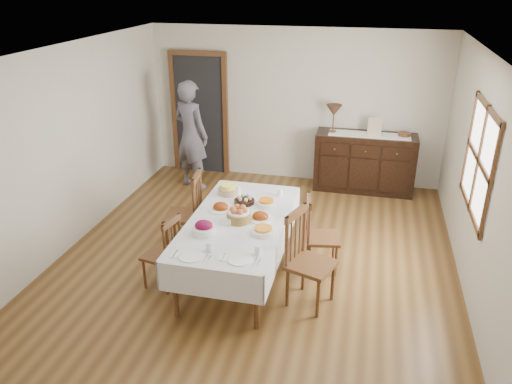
% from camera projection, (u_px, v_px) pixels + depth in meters
% --- Properties ---
extents(ground, '(6.00, 6.00, 0.00)m').
position_uv_depth(ground, '(254.00, 263.00, 6.35)').
color(ground, brown).
extents(room_shell, '(5.02, 6.02, 2.65)m').
position_uv_depth(room_shell, '(250.00, 129.00, 6.09)').
color(room_shell, white).
rests_on(room_shell, ground).
extents(dining_table, '(1.12, 2.20, 0.76)m').
position_uv_depth(dining_table, '(238.00, 226.00, 5.85)').
color(dining_table, silver).
rests_on(dining_table, ground).
extents(chair_left_near, '(0.43, 0.43, 0.90)m').
position_uv_depth(chair_left_near, '(164.00, 252.00, 5.72)').
color(chair_left_near, '#513019').
rests_on(chair_left_near, ground).
extents(chair_left_far, '(0.50, 0.50, 1.08)m').
position_uv_depth(chair_left_far, '(187.00, 211.00, 6.48)').
color(chair_left_far, '#513019').
rests_on(chair_left_far, ground).
extents(chair_right_near, '(0.58, 0.58, 1.10)m').
position_uv_depth(chair_right_near, '(307.00, 258.00, 5.40)').
color(chair_right_near, '#513019').
rests_on(chair_right_near, ground).
extents(chair_right_far, '(0.46, 0.46, 0.96)m').
position_uv_depth(chair_right_far, '(319.00, 234.00, 6.05)').
color(chair_right_far, '#513019').
rests_on(chair_right_far, ground).
extents(sideboard, '(1.63, 0.59, 0.98)m').
position_uv_depth(sideboard, '(364.00, 162.00, 8.31)').
color(sideboard, black).
rests_on(sideboard, ground).
extents(person, '(0.71, 0.60, 1.95)m').
position_uv_depth(person, '(191.00, 132.00, 8.25)').
color(person, '#565460').
rests_on(person, ground).
extents(bread_basket, '(0.28, 0.28, 0.19)m').
position_uv_depth(bread_basket, '(239.00, 215.00, 5.74)').
color(bread_basket, brown).
rests_on(bread_basket, dining_table).
extents(egg_basket, '(0.25, 0.25, 0.10)m').
position_uv_depth(egg_basket, '(244.00, 201.00, 6.21)').
color(egg_basket, black).
rests_on(egg_basket, dining_table).
extents(ham_platter_a, '(0.30, 0.30, 0.11)m').
position_uv_depth(ham_platter_a, '(221.00, 208.00, 6.03)').
color(ham_platter_a, white).
rests_on(ham_platter_a, dining_table).
extents(ham_platter_b, '(0.29, 0.29, 0.11)m').
position_uv_depth(ham_platter_b, '(260.00, 217.00, 5.80)').
color(ham_platter_b, white).
rests_on(ham_platter_b, dining_table).
extents(beet_bowl, '(0.26, 0.26, 0.16)m').
position_uv_depth(beet_bowl, '(204.00, 228.00, 5.47)').
color(beet_bowl, white).
rests_on(beet_bowl, dining_table).
extents(carrot_bowl, '(0.23, 0.23, 0.09)m').
position_uv_depth(carrot_bowl, '(266.00, 203.00, 6.12)').
color(carrot_bowl, white).
rests_on(carrot_bowl, dining_table).
extents(pineapple_bowl, '(0.26, 0.26, 0.13)m').
position_uv_depth(pineapple_bowl, '(228.00, 190.00, 6.45)').
color(pineapple_bowl, tan).
rests_on(pineapple_bowl, dining_table).
extents(casserole_dish, '(0.27, 0.27, 0.08)m').
position_uv_depth(casserole_dish, '(263.00, 231.00, 5.48)').
color(casserole_dish, white).
rests_on(casserole_dish, dining_table).
extents(butter_dish, '(0.14, 0.09, 0.07)m').
position_uv_depth(butter_dish, '(228.00, 221.00, 5.71)').
color(butter_dish, white).
rests_on(butter_dish, dining_table).
extents(setting_left, '(0.42, 0.31, 0.10)m').
position_uv_depth(setting_left, '(196.00, 253.00, 5.07)').
color(setting_left, white).
rests_on(setting_left, dining_table).
extents(setting_right, '(0.42, 0.31, 0.10)m').
position_uv_depth(setting_right, '(245.00, 256.00, 5.02)').
color(setting_right, white).
rests_on(setting_right, dining_table).
extents(glass_far_a, '(0.07, 0.07, 0.11)m').
position_uv_depth(glass_far_a, '(238.00, 190.00, 6.45)').
color(glass_far_a, white).
rests_on(glass_far_a, dining_table).
extents(glass_far_b, '(0.07, 0.07, 0.09)m').
position_uv_depth(glass_far_b, '(280.00, 192.00, 6.41)').
color(glass_far_b, white).
rests_on(glass_far_b, dining_table).
extents(runner, '(1.30, 0.35, 0.01)m').
position_uv_depth(runner, '(369.00, 135.00, 8.07)').
color(runner, white).
rests_on(runner, sideboard).
extents(table_lamp, '(0.26, 0.26, 0.46)m').
position_uv_depth(table_lamp, '(334.00, 111.00, 8.07)').
color(table_lamp, brown).
rests_on(table_lamp, sideboard).
extents(picture_frame, '(0.22, 0.08, 0.28)m').
position_uv_depth(picture_frame, '(375.00, 127.00, 8.02)').
color(picture_frame, tan).
rests_on(picture_frame, sideboard).
extents(deco_bowl, '(0.20, 0.20, 0.06)m').
position_uv_depth(deco_bowl, '(404.00, 134.00, 8.00)').
color(deco_bowl, '#513019').
rests_on(deco_bowl, sideboard).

